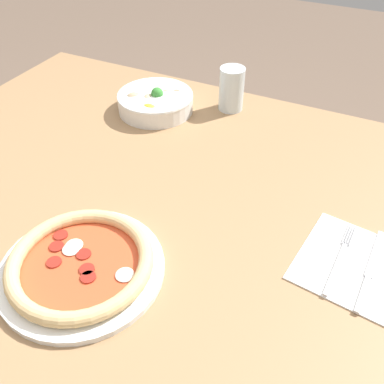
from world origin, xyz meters
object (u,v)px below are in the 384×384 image
object	(u,v)px
bowl	(155,101)
knife	(369,272)
pizza	(81,265)
fork	(339,259)
glass	(232,89)

from	to	relation	value
bowl	knife	xyz separation A→B (m)	(0.61, -0.33, -0.02)
pizza	fork	xyz separation A→B (m)	(0.40, 0.22, -0.01)
fork	glass	xyz separation A→B (m)	(-0.38, 0.42, 0.05)
pizza	glass	distance (m)	0.64
fork	pizza	bearing A→B (deg)	122.68
glass	fork	bearing A→B (deg)	-48.05
bowl	fork	bearing A→B (deg)	-30.08
glass	bowl	bearing A→B (deg)	-151.10
knife	glass	xyz separation A→B (m)	(-0.43, 0.43, 0.05)
bowl	fork	xyz separation A→B (m)	(0.55, -0.32, -0.02)
pizza	bowl	world-z (taller)	bowl
fork	knife	bearing A→B (deg)	-93.47
pizza	knife	size ratio (longest dim) A/B	1.41
bowl	fork	distance (m)	0.64
bowl	glass	bearing A→B (deg)	28.90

